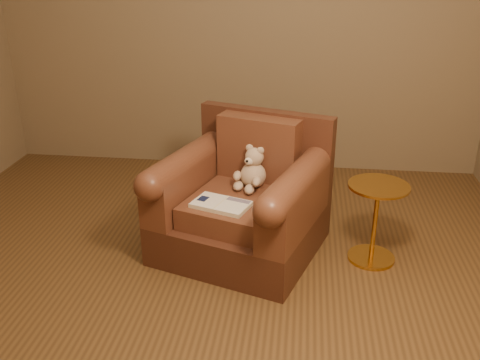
# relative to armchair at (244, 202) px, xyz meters

# --- Properties ---
(floor) EXTENTS (4.00, 4.00, 0.00)m
(floor) POSITION_rel_armchair_xyz_m (-0.20, -0.57, -0.32)
(floor) COLOR brown
(floor) RESTS_ON ground
(armchair) EXTENTS (1.13, 1.10, 0.81)m
(armchair) POSITION_rel_armchair_xyz_m (0.00, 0.00, 0.00)
(armchair) COLOR #472417
(armchair) RESTS_ON floor
(teddy_bear) EXTENTS (0.20, 0.23, 0.27)m
(teddy_bear) POSITION_rel_armchair_xyz_m (0.04, 0.06, 0.18)
(teddy_bear) COLOR tan
(teddy_bear) RESTS_ON armchair
(guidebook) EXTENTS (0.37, 0.29, 0.03)m
(guidebook) POSITION_rel_armchair_xyz_m (-0.11, -0.23, 0.09)
(guidebook) COLOR beige
(guidebook) RESTS_ON armchair
(side_table) EXTENTS (0.36, 0.36, 0.50)m
(side_table) POSITION_rel_armchair_xyz_m (0.80, -0.06, -0.05)
(side_table) COLOR gold
(side_table) RESTS_ON floor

